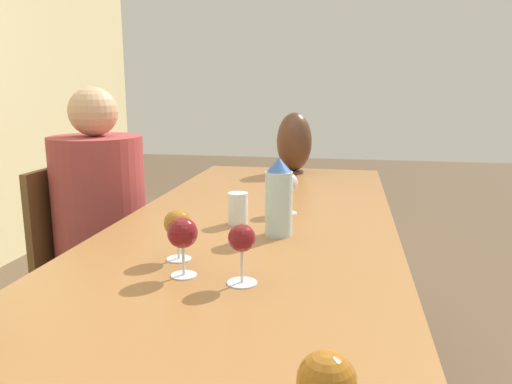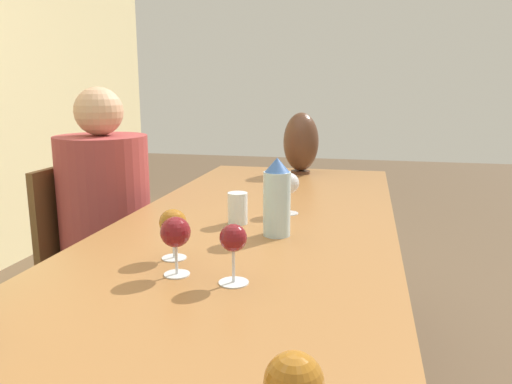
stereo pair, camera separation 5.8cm
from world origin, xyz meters
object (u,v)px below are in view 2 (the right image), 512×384
object	(u,v)px
vase	(301,142)
chair_far	(94,256)
wine_glass_3	(173,224)
water_bottle	(277,198)
person_far	(109,222)
wine_glass_5	(176,234)
wine_glass_4	(233,241)
wine_glass_1	(289,184)
water_tumbler	(238,208)

from	to	relation	value
vase	chair_far	size ratio (longest dim) A/B	0.36
wine_glass_3	water_bottle	bearing A→B (deg)	-40.55
chair_far	person_far	world-z (taller)	person_far
water_bottle	person_far	distance (m)	0.93
wine_glass_5	person_far	xyz separation A→B (m)	(0.79, 0.62, -0.22)
wine_glass_3	chair_far	world-z (taller)	wine_glass_3
water_bottle	vase	bearing A→B (deg)	3.77
chair_far	wine_glass_4	bearing A→B (deg)	-133.89
water_bottle	chair_far	distance (m)	1.04
wine_glass_1	wine_glass_4	distance (m)	0.66
water_tumbler	wine_glass_4	world-z (taller)	wine_glass_4
wine_glass_1	wine_glass_3	size ratio (longest dim) A/B	1.10
water_tumbler	person_far	xyz separation A→B (m)	(0.32, 0.64, -0.17)
wine_glass_1	wine_glass_5	world-z (taller)	wine_glass_1
wine_glass_1	person_far	bearing A→B (deg)	78.92
wine_glass_4	person_far	distance (m)	1.14
wine_glass_4	wine_glass_5	bearing A→B (deg)	82.05
vase	wine_glass_3	world-z (taller)	vase
water_tumbler	wine_glass_4	distance (m)	0.51
water_tumbler	vase	size ratio (longest dim) A/B	0.33
water_tumbler	wine_glass_1	world-z (taller)	wine_glass_1
water_tumbler	person_far	distance (m)	0.74
water_tumbler	chair_far	world-z (taller)	chair_far
wine_glass_1	wine_glass_4	bearing A→B (deg)	177.91
water_tumbler	wine_glass_5	size ratio (longest dim) A/B	0.73
water_tumbler	wine_glass_3	distance (m)	0.37
wine_glass_1	wine_glass_3	world-z (taller)	wine_glass_1
water_bottle	chair_far	bearing A→B (deg)	64.31
water_bottle	chair_far	xyz separation A→B (m)	(0.42, 0.87, -0.39)
wine_glass_1	person_far	world-z (taller)	person_far
wine_glass_5	person_far	distance (m)	1.03
person_far	wine_glass_5	bearing A→B (deg)	-142.09
wine_glass_1	wine_glass_3	xyz separation A→B (m)	(-0.53, 0.22, -0.01)
chair_far	person_far	xyz separation A→B (m)	(-0.00, -0.08, 0.15)
water_bottle	water_tumbler	distance (m)	0.19
vase	person_far	bearing A→B (deg)	133.40
water_tumbler	wine_glass_3	xyz separation A→B (m)	(-0.36, 0.08, 0.04)
wine_glass_4	wine_glass_5	xyz separation A→B (m)	(0.02, 0.15, 0.00)
water_tumbler	chair_far	size ratio (longest dim) A/B	0.12
water_bottle	wine_glass_1	bearing A→B (deg)	1.25
wine_glass_5	person_far	size ratio (longest dim) A/B	0.12
chair_far	person_far	size ratio (longest dim) A/B	0.73
person_far	wine_glass_3	bearing A→B (deg)	-140.34
water_bottle	wine_glass_4	size ratio (longest dim) A/B	1.70
water_bottle	wine_glass_3	world-z (taller)	water_bottle
wine_glass_4	chair_far	bearing A→B (deg)	46.11
wine_glass_3	wine_glass_1	bearing A→B (deg)	-22.51
water_bottle	chair_far	size ratio (longest dim) A/B	0.27
wine_glass_3	chair_far	size ratio (longest dim) A/B	0.15
vase	wine_glass_1	xyz separation A→B (m)	(-0.83, -0.07, -0.06)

